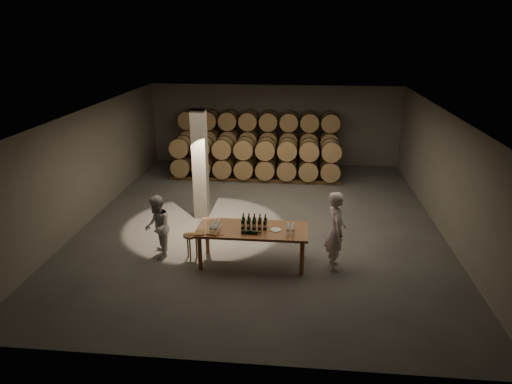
# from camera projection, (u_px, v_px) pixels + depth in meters

# --- Properties ---
(room) EXTENTS (12.00, 12.00, 12.00)m
(room) POSITION_uv_depth(u_px,v_px,m) (200.00, 165.00, 13.15)
(room) COLOR #4D4B48
(room) RESTS_ON ground
(tasting_table) EXTENTS (2.60, 1.10, 0.90)m
(tasting_table) POSITION_uv_depth(u_px,v_px,m) (252.00, 233.00, 10.74)
(tasting_table) COLOR brown
(tasting_table) RESTS_ON ground
(barrel_stack_back) EXTENTS (6.26, 0.95, 2.31)m
(barrel_stack_back) POSITION_uv_depth(u_px,v_px,m) (259.00, 139.00, 17.85)
(barrel_stack_back) COLOR #51381C
(barrel_stack_back) RESTS_ON ground
(barrel_stack_front) EXTENTS (6.26, 0.95, 1.57)m
(barrel_stack_front) POSITION_uv_depth(u_px,v_px,m) (255.00, 158.00, 16.67)
(barrel_stack_front) COLOR #51381C
(barrel_stack_front) RESTS_ON ground
(bottle_cluster) EXTENTS (0.60, 0.23, 0.34)m
(bottle_cluster) POSITION_uv_depth(u_px,v_px,m) (254.00, 223.00, 10.69)
(bottle_cluster) COLOR black
(bottle_cluster) RESTS_ON tasting_table
(lying_bottles) EXTENTS (0.48, 0.08, 0.08)m
(lying_bottles) POSITION_uv_depth(u_px,v_px,m) (250.00, 232.00, 10.41)
(lying_bottles) COLOR black
(lying_bottles) RESTS_ON tasting_table
(glass_cluster_left) EXTENTS (0.19, 0.52, 0.16)m
(glass_cluster_left) POSITION_uv_depth(u_px,v_px,m) (215.00, 225.00, 10.62)
(glass_cluster_left) COLOR silver
(glass_cluster_left) RESTS_ON tasting_table
(glass_cluster_right) EXTENTS (0.19, 0.41, 0.16)m
(glass_cluster_right) POSITION_uv_depth(u_px,v_px,m) (291.00, 227.00, 10.50)
(glass_cluster_right) COLOR silver
(glass_cluster_right) RESTS_ON tasting_table
(plate) EXTENTS (0.25, 0.25, 0.01)m
(plate) POSITION_uv_depth(u_px,v_px,m) (276.00, 230.00, 10.62)
(plate) COLOR white
(plate) RESTS_ON tasting_table
(notebook_near) EXTENTS (0.28, 0.24, 0.03)m
(notebook_near) POSITION_uv_depth(u_px,v_px,m) (213.00, 233.00, 10.43)
(notebook_near) COLOR olive
(notebook_near) RESTS_ON tasting_table
(notebook_corner) EXTENTS (0.25, 0.30, 0.02)m
(notebook_corner) POSITION_uv_depth(u_px,v_px,m) (200.00, 233.00, 10.47)
(notebook_corner) COLOR olive
(notebook_corner) RESTS_ON tasting_table
(pen) EXTENTS (0.15, 0.06, 0.01)m
(pen) POSITION_uv_depth(u_px,v_px,m) (220.00, 235.00, 10.35)
(pen) COLOR black
(pen) RESTS_ON tasting_table
(stool) EXTENTS (0.37, 0.37, 0.62)m
(stool) POSITION_uv_depth(u_px,v_px,m) (191.00, 239.00, 11.07)
(stool) COLOR #51381C
(stool) RESTS_ON ground
(person_man) EXTENTS (0.54, 0.74, 1.90)m
(person_man) POSITION_uv_depth(u_px,v_px,m) (336.00, 231.00, 10.47)
(person_man) COLOR silver
(person_man) RESTS_ON ground
(person_woman) EXTENTS (0.78, 0.90, 1.58)m
(person_woman) POSITION_uv_depth(u_px,v_px,m) (157.00, 227.00, 11.06)
(person_woman) COLOR silver
(person_woman) RESTS_ON ground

